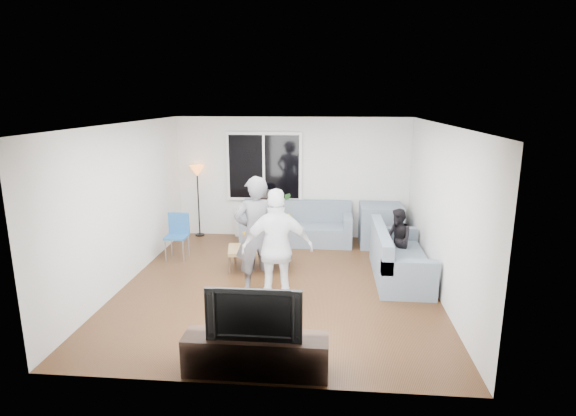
# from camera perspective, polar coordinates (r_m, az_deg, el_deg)

# --- Properties ---
(floor) EXTENTS (5.00, 5.50, 0.04)m
(floor) POSITION_cam_1_polar(r_m,az_deg,el_deg) (7.69, -1.15, -9.55)
(floor) COLOR #56351C
(floor) RESTS_ON ground
(ceiling) EXTENTS (5.00, 5.50, 0.04)m
(ceiling) POSITION_cam_1_polar(r_m,az_deg,el_deg) (7.08, -1.26, 10.51)
(ceiling) COLOR white
(ceiling) RESTS_ON ground
(wall_back) EXTENTS (5.00, 0.04, 2.60)m
(wall_back) POSITION_cam_1_polar(r_m,az_deg,el_deg) (9.98, 0.53, 3.74)
(wall_back) COLOR silver
(wall_back) RESTS_ON ground
(wall_front) EXTENTS (5.00, 0.04, 2.60)m
(wall_front) POSITION_cam_1_polar(r_m,az_deg,el_deg) (4.65, -4.95, -7.83)
(wall_front) COLOR silver
(wall_front) RESTS_ON ground
(wall_left) EXTENTS (0.04, 5.50, 2.60)m
(wall_left) POSITION_cam_1_polar(r_m,az_deg,el_deg) (7.95, -19.58, 0.44)
(wall_left) COLOR silver
(wall_left) RESTS_ON ground
(wall_right) EXTENTS (0.04, 5.50, 2.60)m
(wall_right) POSITION_cam_1_polar(r_m,az_deg,el_deg) (7.44, 18.48, -0.33)
(wall_right) COLOR silver
(wall_right) RESTS_ON ground
(window_frame) EXTENTS (1.62, 0.06, 1.47)m
(window_frame) POSITION_cam_1_polar(r_m,az_deg,el_deg) (9.92, -2.97, 5.13)
(window_frame) COLOR white
(window_frame) RESTS_ON wall_back
(window_glass) EXTENTS (1.50, 0.02, 1.35)m
(window_glass) POSITION_cam_1_polar(r_m,az_deg,el_deg) (9.88, -3.00, 5.10)
(window_glass) COLOR black
(window_glass) RESTS_ON window_frame
(window_mullion) EXTENTS (0.05, 0.03, 1.35)m
(window_mullion) POSITION_cam_1_polar(r_m,az_deg,el_deg) (9.87, -3.01, 5.09)
(window_mullion) COLOR white
(window_mullion) RESTS_ON window_frame
(radiator) EXTENTS (1.30, 0.12, 0.62)m
(radiator) POSITION_cam_1_polar(r_m,az_deg,el_deg) (10.14, -2.92, -1.85)
(radiator) COLOR silver
(radiator) RESTS_ON floor
(potted_plant) EXTENTS (0.22, 0.19, 0.38)m
(potted_plant) POSITION_cam_1_polar(r_m,az_deg,el_deg) (9.93, -0.25, 0.82)
(potted_plant) COLOR #295D25
(potted_plant) RESTS_ON radiator
(vase) EXTENTS (0.17, 0.17, 0.15)m
(vase) POSITION_cam_1_polar(r_m,az_deg,el_deg) (10.06, -4.57, 0.27)
(vase) COLOR silver
(vase) RESTS_ON radiator
(sofa_back_section) EXTENTS (2.30, 0.85, 0.85)m
(sofa_back_section) POSITION_cam_1_polar(r_m,az_deg,el_deg) (9.67, 1.06, -1.89)
(sofa_back_section) COLOR slate
(sofa_back_section) RESTS_ON floor
(sofa_right_section) EXTENTS (2.00, 0.85, 0.85)m
(sofa_right_section) POSITION_cam_1_polar(r_m,az_deg,el_deg) (8.05, 13.74, -5.47)
(sofa_right_section) COLOR slate
(sofa_right_section) RESTS_ON floor
(sofa_corner) EXTENTS (0.85, 0.85, 0.85)m
(sofa_corner) POSITION_cam_1_polar(r_m,az_deg,el_deg) (9.71, 11.38, -2.09)
(sofa_corner) COLOR slate
(sofa_corner) RESTS_ON floor
(cushion_yellow) EXTENTS (0.46, 0.42, 0.14)m
(cushion_yellow) POSITION_cam_1_polar(r_m,az_deg,el_deg) (9.65, -0.76, -1.39)
(cushion_yellow) COLOR gold
(cushion_yellow) RESTS_ON sofa_back_section
(cushion_red) EXTENTS (0.38, 0.33, 0.13)m
(cushion_red) POSITION_cam_1_polar(r_m,az_deg,el_deg) (9.76, -2.24, -1.23)
(cushion_red) COLOR maroon
(cushion_red) RESTS_ON sofa_back_section
(coffee_table) EXTENTS (1.19, 0.79, 0.40)m
(coffee_table) POSITION_cam_1_polar(r_m,az_deg,el_deg) (8.28, -3.52, -6.22)
(coffee_table) COLOR #98774A
(coffee_table) RESTS_ON floor
(pitcher) EXTENTS (0.17, 0.17, 0.17)m
(pitcher) POSITION_cam_1_polar(r_m,az_deg,el_deg) (8.14, -4.28, -4.46)
(pitcher) COLOR maroon
(pitcher) RESTS_ON coffee_table
(side_chair) EXTENTS (0.41, 0.41, 0.86)m
(side_chair) POSITION_cam_1_polar(r_m,az_deg,el_deg) (8.94, -13.61, -3.52)
(side_chair) COLOR #235A99
(side_chair) RESTS_ON floor
(floor_lamp) EXTENTS (0.32, 0.32, 1.56)m
(floor_lamp) POSITION_cam_1_polar(r_m,az_deg,el_deg) (10.27, -11.03, 0.82)
(floor_lamp) COLOR orange
(floor_lamp) RESTS_ON floor
(player_left) EXTENTS (0.77, 0.62, 1.84)m
(player_left) POSITION_cam_1_polar(r_m,az_deg,el_deg) (7.16, -3.98, -3.30)
(player_left) COLOR #55555A
(player_left) RESTS_ON floor
(player_right) EXTENTS (1.08, 0.57, 1.76)m
(player_right) POSITION_cam_1_polar(r_m,az_deg,el_deg) (6.63, -1.31, -5.07)
(player_right) COLOR silver
(player_right) RESTS_ON floor
(spectator_right) EXTENTS (0.55, 0.63, 1.10)m
(spectator_right) POSITION_cam_1_polar(r_m,az_deg,el_deg) (8.37, 13.41, -3.82)
(spectator_right) COLOR black
(spectator_right) RESTS_ON floor
(spectator_back) EXTENTS (0.81, 0.58, 1.14)m
(spectator_back) POSITION_cam_1_polar(r_m,az_deg,el_deg) (9.73, -2.80, -0.92)
(spectator_back) COLOR black
(spectator_back) RESTS_ON floor
(tv_console) EXTENTS (1.60, 0.40, 0.44)m
(tv_console) POSITION_cam_1_polar(r_m,az_deg,el_deg) (5.36, -4.00, -17.60)
(tv_console) COLOR #302018
(tv_console) RESTS_ON floor
(television) EXTENTS (1.04, 0.14, 0.60)m
(television) POSITION_cam_1_polar(r_m,az_deg,el_deg) (5.11, -4.09, -12.60)
(television) COLOR black
(television) RESTS_ON tv_console
(bottle_e) EXTENTS (0.07, 0.07, 0.21)m
(bottle_e) POSITION_cam_1_polar(r_m,az_deg,el_deg) (8.24, -1.18, -4.07)
(bottle_e) COLOR black
(bottle_e) RESTS_ON coffee_table
(bottle_a) EXTENTS (0.07, 0.07, 0.24)m
(bottle_a) POSITION_cam_1_polar(r_m,az_deg,el_deg) (8.35, -5.37, -3.77)
(bottle_a) COLOR #BC800B
(bottle_a) RESTS_ON coffee_table
(bottle_b) EXTENTS (0.08, 0.08, 0.27)m
(bottle_b) POSITION_cam_1_polar(r_m,az_deg,el_deg) (8.03, -4.49, -4.34)
(bottle_b) COLOR #188623
(bottle_b) RESTS_ON coffee_table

